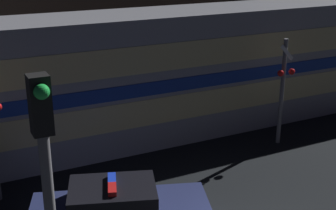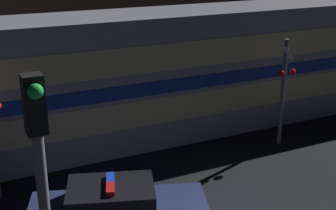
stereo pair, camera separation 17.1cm
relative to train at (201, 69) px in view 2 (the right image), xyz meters
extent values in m
cube|color=gray|center=(0.00, 0.01, 0.00)|extent=(22.20, 2.89, 4.53)
cube|color=#193899|center=(0.00, -1.45, 0.00)|extent=(21.75, 0.03, 0.45)
cube|color=beige|center=(0.00, -1.45, -0.82)|extent=(21.09, 0.02, 0.91)
cube|color=beige|center=(0.00, -1.45, 1.00)|extent=(21.09, 0.02, 0.91)
cube|color=black|center=(-5.45, -5.10, -1.37)|extent=(2.51, 2.13, 0.51)
cube|color=red|center=(-5.53, -5.34, -1.06)|extent=(0.36, 0.55, 0.12)
cube|color=blue|center=(-5.36, -4.86, -1.06)|extent=(0.36, 0.55, 0.12)
cylinder|color=slate|center=(1.70, -2.75, -0.39)|extent=(0.15, 0.15, 3.76)
sphere|color=red|center=(1.46, -2.89, 0.37)|extent=(0.22, 0.22, 0.22)
sphere|color=red|center=(1.94, -2.89, 0.37)|extent=(0.22, 0.22, 0.22)
cube|color=white|center=(1.70, -2.84, 1.04)|extent=(0.58, 0.03, 0.58)
cube|color=black|center=(-7.58, -8.27, 2.30)|extent=(0.30, 0.30, 0.90)
sphere|color=green|center=(-7.58, -8.46, 2.55)|extent=(0.23, 0.23, 0.23)
camera|label=1|loc=(-8.80, -14.77, 4.49)|focal=50.00mm
camera|label=2|loc=(-8.65, -14.84, 4.49)|focal=50.00mm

